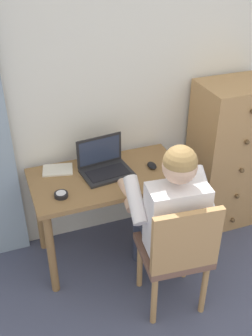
# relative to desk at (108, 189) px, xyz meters

# --- Properties ---
(wall_back) EXTENTS (4.80, 0.05, 2.50)m
(wall_back) POSITION_rel_desk_xyz_m (0.53, 0.36, 0.65)
(wall_back) COLOR silver
(wall_back) RESTS_ON ground_plane
(desk) EXTENTS (1.08, 0.58, 0.72)m
(desk) POSITION_rel_desk_xyz_m (0.00, 0.00, 0.00)
(desk) COLOR olive
(desk) RESTS_ON ground_plane
(dresser) EXTENTS (0.52, 0.45, 1.23)m
(dresser) POSITION_rel_desk_xyz_m (1.03, 0.09, 0.01)
(dresser) COLOR tan
(dresser) RESTS_ON ground_plane
(chair) EXTENTS (0.46, 0.44, 0.89)m
(chair) POSITION_rel_desk_xyz_m (0.24, -0.64, -0.10)
(chair) COLOR brown
(chair) RESTS_ON ground_plane
(person_seated) EXTENTS (0.56, 0.61, 1.21)m
(person_seated) POSITION_rel_desk_xyz_m (0.26, -0.46, 0.08)
(person_seated) COLOR #33384C
(person_seated) RESTS_ON ground_plane
(laptop) EXTENTS (0.37, 0.29, 0.24)m
(laptop) POSITION_rel_desk_xyz_m (-0.00, 0.06, 0.17)
(laptop) COLOR #232326
(laptop) RESTS_ON desk
(computer_mouse) EXTENTS (0.06, 0.10, 0.03)m
(computer_mouse) POSITION_rel_desk_xyz_m (0.33, -0.01, 0.14)
(computer_mouse) COLOR black
(computer_mouse) RESTS_ON desk
(desk_clock) EXTENTS (0.09, 0.09, 0.03)m
(desk_clock) POSITION_rel_desk_xyz_m (-0.36, -0.13, 0.14)
(desk_clock) COLOR black
(desk_clock) RESTS_ON desk
(notebook_pad) EXTENTS (0.24, 0.19, 0.01)m
(notebook_pad) POSITION_rel_desk_xyz_m (-0.32, 0.18, 0.13)
(notebook_pad) COLOR silver
(notebook_pad) RESTS_ON desk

